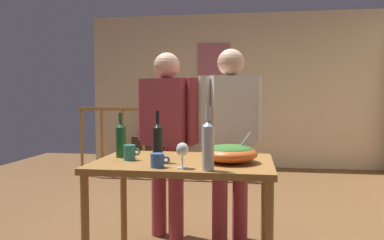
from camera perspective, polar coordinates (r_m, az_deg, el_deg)
ground_plane at (r=3.74m, az=3.95°, el=-15.49°), size 8.12×8.12×0.00m
back_wall at (r=6.66m, az=6.29°, el=4.39°), size 5.06×0.10×2.64m
framed_picture at (r=6.65m, az=3.32°, el=9.04°), size 0.55×0.03×0.54m
stair_railing at (r=5.62m, az=-2.13°, el=-2.32°), size 2.39×0.10×1.11m
tv_console at (r=6.55m, az=-4.78°, el=-4.77°), size 0.90×0.40×0.55m
flat_screen_tv at (r=6.47m, az=-4.87°, el=-0.34°), size 0.48×0.12×0.40m
serving_table at (r=2.55m, az=-1.22°, el=-8.05°), size 1.17×0.78×0.80m
salad_bowl at (r=2.46m, az=5.70°, el=-4.88°), size 0.36×0.36×0.20m
wine_glass at (r=2.24m, az=-1.46°, el=-4.62°), size 0.07×0.07×0.15m
wine_bottle_dark at (r=2.45m, az=-5.17°, el=-3.26°), size 0.06×0.06×0.33m
wine_bottle_green at (r=2.69m, az=-10.64°, el=-2.85°), size 0.07×0.07×0.31m
wine_bottle_clear at (r=2.17m, az=2.43°, el=-3.67°), size 0.07×0.07×0.37m
mug_teal at (r=2.57m, az=-9.33°, el=-4.85°), size 0.11×0.08×0.10m
mug_blue at (r=2.29m, az=-5.17°, el=-6.06°), size 0.12×0.08×0.08m
person_standing_left at (r=3.25m, az=-3.76°, el=-1.36°), size 0.57×0.36×1.59m
person_standing_right at (r=3.18m, az=5.79°, el=-1.45°), size 0.51×0.34×1.61m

